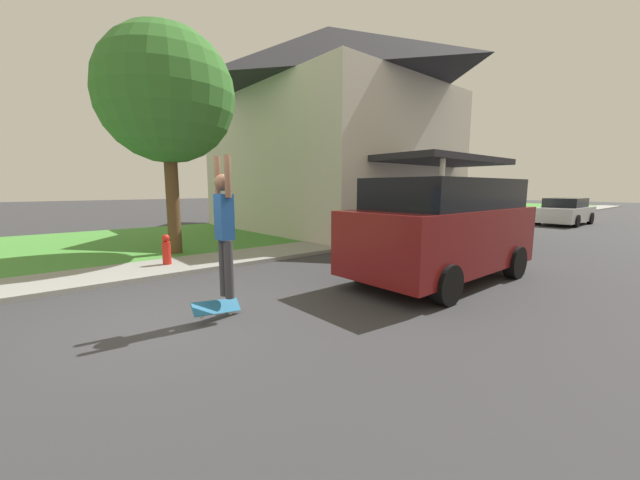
# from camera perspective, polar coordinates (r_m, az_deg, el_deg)

# --- Properties ---
(ground_plane) EXTENTS (120.00, 120.00, 0.00)m
(ground_plane) POSITION_cam_1_polar(r_m,az_deg,el_deg) (5.78, -21.89, -11.95)
(ground_plane) COLOR #333335
(lawn) EXTENTS (10.00, 80.00, 0.08)m
(lawn) POSITION_cam_1_polar(r_m,az_deg,el_deg) (15.37, -10.20, 1.10)
(lawn) COLOR #478E38
(lawn) RESTS_ON ground_plane
(sidewalk) EXTENTS (1.80, 80.00, 0.10)m
(sidewalk) POSITION_cam_1_polar(r_m,az_deg,el_deg) (11.80, 0.63, -0.89)
(sidewalk) COLOR gray
(sidewalk) RESTS_ON ground_plane
(house) EXTENTS (12.71, 8.44, 9.02)m
(house) POSITION_cam_1_polar(r_m,az_deg,el_deg) (17.37, 1.29, 17.71)
(house) COLOR beige
(house) RESTS_ON lawn
(lawn_tree_near) EXTENTS (3.64, 3.64, 6.18)m
(lawn_tree_near) POSITION_cam_1_polar(r_m,az_deg,el_deg) (11.24, -23.34, 20.42)
(lawn_tree_near) COLOR brown
(lawn_tree_near) RESTS_ON lawn
(suv_parked) EXTENTS (2.14, 4.47, 2.13)m
(suv_parked) POSITION_cam_1_polar(r_m,az_deg,el_deg) (7.88, 19.10, 1.90)
(suv_parked) COLOR maroon
(suv_parked) RESTS_ON ground_plane
(car_down_street) EXTENTS (1.90, 4.21, 1.41)m
(car_down_street) POSITION_cam_1_polar(r_m,az_deg,el_deg) (23.06, 34.58, 3.73)
(car_down_street) COLOR #B7B7BC
(car_down_street) RESTS_ON ground_plane
(skateboarder) EXTENTS (0.41, 0.24, 2.05)m
(skateboarder) POSITION_cam_1_polar(r_m,az_deg,el_deg) (5.32, -15.03, 2.32)
(skateboarder) COLOR #38383D
(skateboarder) RESTS_ON ground_plane
(skateboard) EXTENTS (0.33, 0.79, 0.34)m
(skateboard) POSITION_cam_1_polar(r_m,az_deg,el_deg) (5.62, -16.22, -10.27)
(skateboard) COLOR #236B99
(skateboard) RESTS_ON ground_plane
(fire_hydrant) EXTENTS (0.20, 0.20, 0.73)m
(fire_hydrant) POSITION_cam_1_polar(r_m,az_deg,el_deg) (9.42, -23.36, -1.45)
(fire_hydrant) COLOR red
(fire_hydrant) RESTS_ON sidewalk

